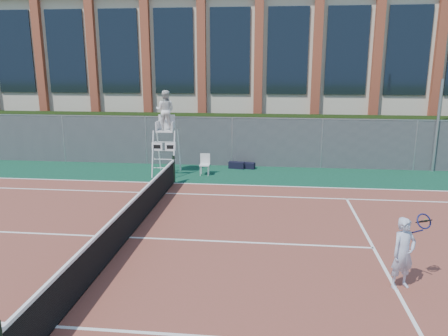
# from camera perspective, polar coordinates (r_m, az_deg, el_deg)

# --- Properties ---
(ground) EXTENTS (120.00, 120.00, 0.00)m
(ground) POSITION_cam_1_polar(r_m,az_deg,el_deg) (12.17, -12.32, -8.98)
(ground) COLOR #233814
(apron) EXTENTS (36.00, 20.00, 0.01)m
(apron) POSITION_cam_1_polar(r_m,az_deg,el_deg) (13.05, -10.95, -7.32)
(apron) COLOR #0D3B24
(apron) RESTS_ON ground
(tennis_court) EXTENTS (23.77, 10.97, 0.02)m
(tennis_court) POSITION_cam_1_polar(r_m,az_deg,el_deg) (12.16, -12.33, -8.90)
(tennis_court) COLOR brown
(tennis_court) RESTS_ON apron
(tennis_net) EXTENTS (0.10, 11.30, 1.10)m
(tennis_net) POSITION_cam_1_polar(r_m,az_deg,el_deg) (11.98, -12.45, -6.61)
(tennis_net) COLOR black
(tennis_net) RESTS_ON ground
(fence) EXTENTS (40.00, 0.06, 2.20)m
(fence) POSITION_cam_1_polar(r_m,az_deg,el_deg) (20.09, -4.63, 3.48)
(fence) COLOR #595E60
(fence) RESTS_ON ground
(hedge) EXTENTS (40.00, 1.40, 2.20)m
(hedge) POSITION_cam_1_polar(r_m,az_deg,el_deg) (21.26, -4.03, 4.05)
(hedge) COLOR black
(hedge) RESTS_ON ground
(building) EXTENTS (45.00, 10.60, 8.22)m
(building) POSITION_cam_1_polar(r_m,az_deg,el_deg) (28.83, -1.30, 12.65)
(building) COLOR beige
(building) RESTS_ON ground
(steel_pole) EXTENTS (0.12, 0.12, 3.95)m
(steel_pole) POSITION_cam_1_polar(r_m,az_deg,el_deg) (20.74, 26.09, 4.91)
(steel_pole) COLOR #9EA0A5
(steel_pole) RESTS_ON ground
(umpire_chair) EXTENTS (0.99, 1.53, 3.56)m
(umpire_chair) POSITION_cam_1_polar(r_m,az_deg,el_deg) (18.32, -7.68, 7.18)
(umpire_chair) COLOR white
(umpire_chair) RESTS_ON ground
(plastic_chair) EXTENTS (0.42, 0.42, 0.88)m
(plastic_chair) POSITION_cam_1_polar(r_m,az_deg,el_deg) (18.35, -2.51, 0.72)
(plastic_chair) COLOR silver
(plastic_chair) RESTS_ON apron
(sports_bag_near) EXTENTS (0.74, 0.40, 0.30)m
(sports_bag_near) POSITION_cam_1_polar(r_m,az_deg,el_deg) (19.49, 1.66, 0.38)
(sports_bag_near) COLOR black
(sports_bag_near) RESTS_ON apron
(sports_bag_far) EXTENTS (0.72, 0.42, 0.27)m
(sports_bag_far) POSITION_cam_1_polar(r_m,az_deg,el_deg) (19.50, 3.05, 0.33)
(sports_bag_far) COLOR black
(sports_bag_far) RESTS_ON apron
(tennis_player) EXTENTS (0.93, 0.70, 1.55)m
(tennis_player) POSITION_cam_1_polar(r_m,az_deg,el_deg) (9.85, 22.40, -10.22)
(tennis_player) COLOR #B1BAD4
(tennis_player) RESTS_ON tennis_court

